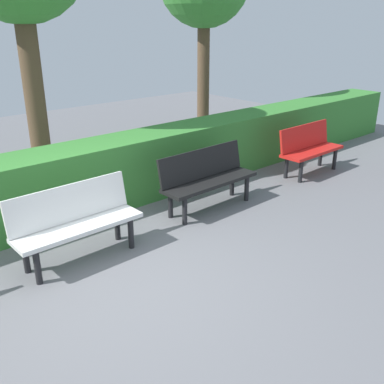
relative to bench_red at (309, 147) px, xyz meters
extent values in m
plane|color=slate|center=(4.51, 0.72, -0.48)|extent=(18.61, 18.61, 0.00)
cube|color=red|center=(0.00, 0.07, -0.06)|extent=(1.36, 0.43, 0.05)
cube|color=red|center=(0.00, -0.12, 0.17)|extent=(1.36, 0.12, 0.42)
cylinder|color=black|center=(-0.53, 0.22, -0.28)|extent=(0.07, 0.07, 0.39)
cylinder|color=black|center=(-0.53, -0.08, -0.28)|extent=(0.07, 0.07, 0.39)
cylinder|color=black|center=(0.53, 0.23, -0.28)|extent=(0.07, 0.07, 0.39)
cylinder|color=black|center=(0.53, -0.07, -0.28)|extent=(0.07, 0.07, 0.39)
cube|color=black|center=(2.45, 0.03, -0.06)|extent=(1.57, 0.45, 0.05)
cube|color=black|center=(2.45, -0.16, 0.17)|extent=(1.56, 0.15, 0.42)
cylinder|color=black|center=(1.82, 0.17, -0.28)|extent=(0.07, 0.07, 0.39)
cylinder|color=black|center=(1.82, -0.13, -0.28)|extent=(0.07, 0.07, 0.39)
cylinder|color=black|center=(3.07, 0.19, -0.28)|extent=(0.07, 0.07, 0.39)
cylinder|color=black|center=(3.08, -0.11, -0.28)|extent=(0.07, 0.07, 0.39)
cube|color=white|center=(4.58, 0.12, -0.06)|extent=(1.48, 0.44, 0.05)
cube|color=white|center=(4.58, -0.07, 0.17)|extent=(1.47, 0.13, 0.42)
cylinder|color=black|center=(3.99, 0.26, -0.28)|extent=(0.07, 0.07, 0.39)
cylinder|color=black|center=(3.99, -0.04, -0.28)|extent=(0.07, 0.07, 0.39)
cylinder|color=black|center=(5.16, 0.28, -0.28)|extent=(0.07, 0.07, 0.39)
cylinder|color=black|center=(5.17, -0.02, -0.28)|extent=(0.07, 0.07, 0.39)
cube|color=#387F33|center=(3.48, -1.08, 0.01)|extent=(14.61, 0.76, 0.97)
cylinder|color=brown|center=(-0.24, -3.06, 0.91)|extent=(0.27, 0.27, 2.78)
cylinder|color=brown|center=(3.78, -2.66, 0.99)|extent=(0.32, 0.32, 2.93)
camera|label=1|loc=(6.59, 4.34, 2.13)|focal=41.41mm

